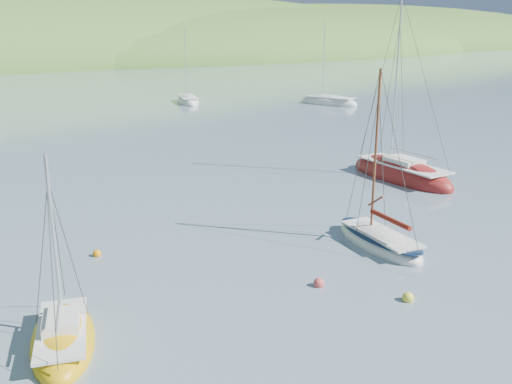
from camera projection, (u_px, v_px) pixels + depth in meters
ground at (370, 289)px, 23.10m from camera, size 700.00×700.00×0.00m
daysailer_white at (379, 241)px, 27.64m from camera, size 3.03×6.12×9.00m
sloop_red at (401, 175)px, 39.56m from camera, size 3.66×9.16×13.29m
sailboat_yellow at (63, 339)px, 19.12m from camera, size 3.67×5.67×7.01m
distant_sloop_b at (188, 101)px, 77.61m from camera, size 4.95×8.05×10.83m
distant_sloop_d at (329, 103)px, 76.26m from camera, size 5.54×8.82×11.88m
mooring_buoys at (298, 282)px, 23.50m from camera, size 8.87×11.58×0.46m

